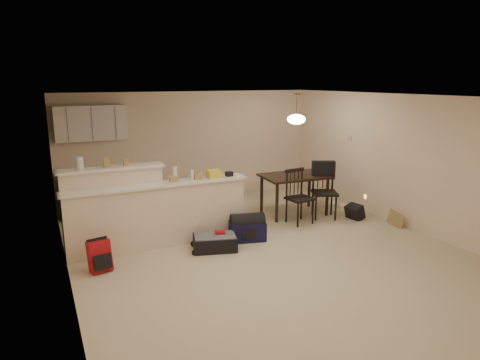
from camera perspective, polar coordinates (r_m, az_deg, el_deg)
room at (r=6.84m, az=3.30°, el=0.51°), size 7.00×7.02×2.50m
breakfast_bar at (r=7.29m, az=-12.84°, el=-4.22°), size 3.08×0.58×1.39m
upper_cabinets at (r=9.25m, az=-19.27°, el=7.20°), size 1.40×0.34×0.70m
kitchen_counter at (r=9.39m, az=-17.30°, el=-1.58°), size 1.80×0.60×0.90m
thermostat at (r=9.74m, az=14.41°, el=5.42°), size 0.02×0.12×0.12m
jar at (r=7.09m, az=-20.54°, el=2.12°), size 0.10×0.10×0.20m
cereal_box at (r=7.13m, az=-17.36°, el=2.26°), size 0.10×0.07×0.16m
small_box at (r=7.19m, az=-14.96°, el=2.33°), size 0.08×0.06×0.12m
bottle_a at (r=7.19m, az=-8.67°, el=0.77°), size 0.07×0.07×0.26m
bottle_b at (r=7.29m, az=-6.40°, el=0.69°), size 0.06×0.06×0.18m
bag_lump at (r=7.43m, az=-3.53°, el=0.83°), size 0.22×0.18×0.14m
pouch at (r=7.55m, az=-1.45°, el=0.82°), size 0.12×0.10×0.08m
extra_item_x at (r=7.34m, az=-5.65°, el=0.45°), size 0.14×0.10×0.10m
extra_item_y at (r=7.20m, az=-8.87°, el=0.13°), size 0.13×0.10×0.10m
dining_table at (r=8.91m, az=7.27°, el=0.03°), size 1.39×0.98×0.84m
pendant_lamp at (r=8.72m, az=7.52°, el=8.09°), size 0.36×0.36×0.62m
dining_chair_near at (r=8.39m, az=8.02°, el=-2.25°), size 0.51×0.49×1.06m
dining_chair_far at (r=8.80m, az=11.20°, el=-1.47°), size 0.64×0.63×1.12m
suitcase at (r=7.17m, az=-3.37°, el=-8.34°), size 0.80×0.63×0.24m
red_backpack at (r=6.69m, az=-18.22°, el=-9.60°), size 0.34×0.25×0.46m
navy_duffel at (r=7.54m, az=1.00°, el=-6.82°), size 0.68×0.47×0.34m
black_daypack at (r=8.97m, az=15.05°, el=-4.15°), size 0.27×0.35×0.29m
cardboard_sheet at (r=8.74m, az=20.04°, el=-4.97°), size 0.02×0.38×0.29m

